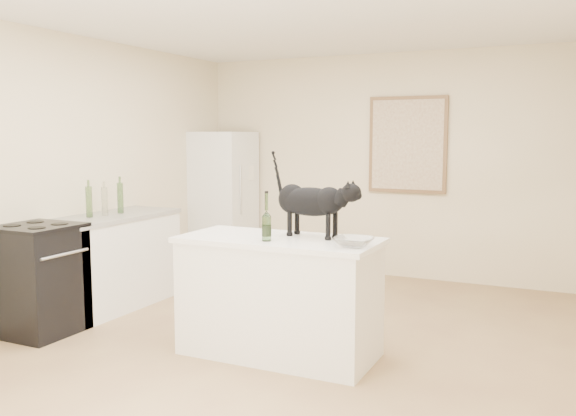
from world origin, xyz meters
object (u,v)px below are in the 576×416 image
(stove, at_px, (39,280))
(black_cat, at_px, (311,205))
(fridge, at_px, (223,200))
(glass_bowl, at_px, (354,242))
(wine_bottle, at_px, (267,219))

(stove, height_order, black_cat, black_cat)
(stove, xyz_separation_m, fridge, (0.00, 2.95, 0.40))
(black_cat, relative_size, glass_bowl, 2.50)
(stove, bearing_deg, glass_bowl, 5.91)
(stove, relative_size, glass_bowl, 3.32)
(wine_bottle, xyz_separation_m, glass_bowl, (0.65, 0.04, -0.12))
(black_cat, distance_m, wine_bottle, 0.38)
(black_cat, height_order, glass_bowl, black_cat)
(black_cat, xyz_separation_m, wine_bottle, (-0.22, -0.30, -0.08))
(glass_bowl, bearing_deg, stove, -174.09)
(black_cat, relative_size, wine_bottle, 2.15)
(black_cat, bearing_deg, fridge, 142.27)
(stove, distance_m, glass_bowl, 2.74)
(fridge, height_order, black_cat, fridge)
(fridge, xyz_separation_m, glass_bowl, (2.68, -2.67, 0.08))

